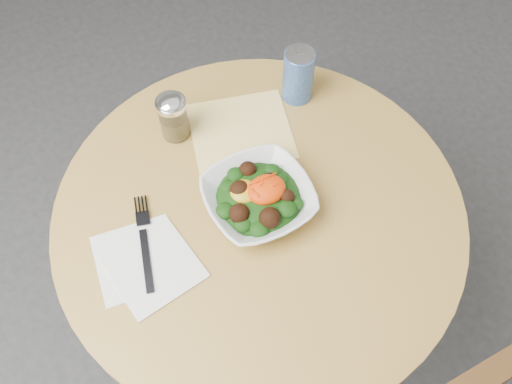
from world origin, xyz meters
The scene contains 8 objects.
ground centered at (0.00, 0.00, 0.00)m, with size 6.00×6.00×0.00m, color #2D2D30.
table centered at (0.00, 0.00, 0.55)m, with size 0.90×0.90×0.75m.
cloth_napkin centered at (0.06, 0.21, 0.75)m, with size 0.23×0.21×0.00m, color #E0A60B.
paper_napkins centered at (-0.27, 0.00, 0.75)m, with size 0.21×0.22×0.00m.
salad_bowl centered at (0.00, 0.01, 0.78)m, with size 0.23×0.23×0.09m.
fork centered at (-0.25, 0.05, 0.76)m, with size 0.09×0.23×0.00m.
spice_shaker centered at (-0.07, 0.28, 0.81)m, with size 0.07×0.07×0.12m.
beverage_can centered at (0.24, 0.24, 0.82)m, with size 0.07×0.07×0.14m.
Camera 1 is at (-0.30, -0.54, 1.82)m, focal length 40.00 mm.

